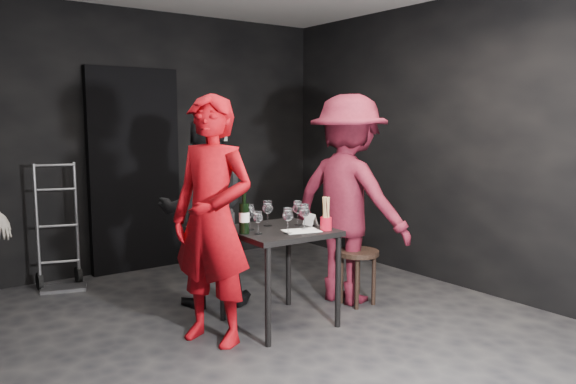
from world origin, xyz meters
TOP-DOWN VIEW (x-y plane):
  - floor at (0.00, 0.00)m, footprint 4.50×5.00m
  - wall_back at (0.00, 2.50)m, footprint 4.50×0.04m
  - wall_right at (2.25, 0.00)m, footprint 0.04×5.00m
  - doorway at (0.00, 2.44)m, footprint 0.95×0.10m
  - wallbox_upper at (0.85, 2.45)m, footprint 0.12×0.06m
  - wallbox_lower at (1.05, 2.45)m, footprint 0.10×0.06m
  - hand_truck at (-0.83, 2.22)m, footprint 0.39×0.34m
  - tasting_table at (0.30, 0.25)m, footprint 0.72×0.72m
  - stool at (1.11, 0.24)m, footprint 0.36×0.36m
  - server_red at (-0.27, 0.25)m, footprint 0.77×0.89m
  - woman_black at (0.07, 1.02)m, footprint 0.94×0.76m
  - man_maroon at (1.11, 0.37)m, footprint 0.94×1.49m
  - tasting_mat at (0.38, 0.08)m, footprint 0.30×0.24m
  - wine_glass_a at (0.06, 0.17)m, footprint 0.09×0.09m
  - wine_glass_b at (0.09, 0.33)m, footprint 0.11×0.11m
  - wine_glass_c at (0.29, 0.39)m, footprint 0.09×0.09m
  - wine_glass_d at (0.24, 0.06)m, footprint 0.10×0.10m
  - wine_glass_e at (0.44, 0.12)m, footprint 0.11×0.11m
  - wine_glass_f at (0.49, 0.27)m, footprint 0.09×0.09m
  - wine_bottle at (-0.01, 0.25)m, footprint 0.08×0.08m
  - breadstick_cup at (0.55, -0.00)m, footprint 0.09×0.09m
  - reserved_card at (0.56, 0.21)m, footprint 0.09×0.13m

SIDE VIEW (x-z plane):
  - floor at x=0.00m, z-range -0.01..0.01m
  - hand_truck at x=-0.83m, z-range -0.37..0.80m
  - stool at x=1.11m, z-range 0.14..0.61m
  - tasting_table at x=0.30m, z-range 0.28..1.03m
  - tasting_mat at x=0.38m, z-range 0.75..0.75m
  - reserved_card at x=0.56m, z-range 0.75..0.85m
  - wine_glass_a at x=0.06m, z-range 0.75..0.94m
  - woman_black at x=0.07m, z-range 0.00..1.71m
  - wine_glass_d at x=0.24m, z-range 0.75..0.96m
  - wine_glass_e at x=0.44m, z-range 0.75..0.97m
  - wine_glass_f at x=0.49m, z-range 0.75..0.97m
  - wine_glass_b at x=0.09m, z-range 0.75..0.97m
  - wine_glass_c at x=0.29m, z-range 0.75..0.97m
  - wine_bottle at x=-0.01m, z-range 0.71..1.03m
  - breadstick_cup at x=0.55m, z-range 0.74..1.01m
  - server_red at x=-0.27m, z-range 0.00..2.05m
  - doorway at x=0.00m, z-range 0.00..2.10m
  - man_maroon at x=1.11m, z-range 0.00..2.13m
  - wall_back at x=0.00m, z-range 0.00..2.70m
  - wall_right at x=2.25m, z-range 0.00..2.70m
  - wallbox_lower at x=1.05m, z-range 1.33..1.47m
  - wallbox_upper at x=0.85m, z-range 1.39..1.51m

